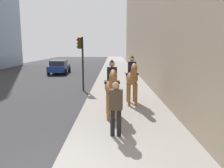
{
  "coord_description": "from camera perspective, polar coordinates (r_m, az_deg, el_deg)",
  "views": [
    {
      "loc": [
        -4.74,
        -1.4,
        2.86
      ],
      "look_at": [
        4.0,
        -1.36,
        1.4
      ],
      "focal_mm": 35.82,
      "sensor_mm": 36.0,
      "label": 1
    }
  ],
  "objects": [
    {
      "name": "mounted_horse_near",
      "position": [
        8.62,
        0.02,
        -0.54
      ],
      "size": [
        2.15,
        0.63,
        2.25
      ],
      "rotation": [
        0.0,
        0.0,
        3.19
      ],
      "color": "brown",
      "rests_on": "sidewalk_slab"
    },
    {
      "name": "mounted_horse_far",
      "position": [
        10.7,
        5.16,
        1.73
      ],
      "size": [
        2.15,
        0.61,
        2.33
      ],
      "rotation": [
        0.0,
        0.0,
        3.15
      ],
      "color": "brown",
      "rests_on": "sidewalk_slab"
    },
    {
      "name": "car_near_lane",
      "position": [
        24.66,
        -13.32,
        4.33
      ],
      "size": [
        4.29,
        2.1,
        1.44
      ],
      "rotation": [
        0.0,
        0.0,
        0.05
      ],
      "color": "navy",
      "rests_on": "ground"
    },
    {
      "name": "pedestrian_greeting",
      "position": [
        6.82,
        0.98,
        -5.5
      ],
      "size": [
        0.31,
        0.43,
        1.7
      ],
      "rotation": [
        0.0,
        0.0,
        -0.14
      ],
      "color": "black",
      "rests_on": "sidewalk_slab"
    },
    {
      "name": "traffic_light_near_curb",
      "position": [
        14.6,
        -7.87,
        7.4
      ],
      "size": [
        0.2,
        0.44,
        3.49
      ],
      "color": "black",
      "rests_on": "ground"
    }
  ]
}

